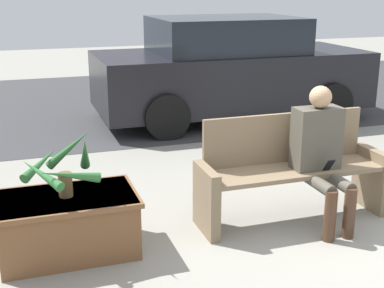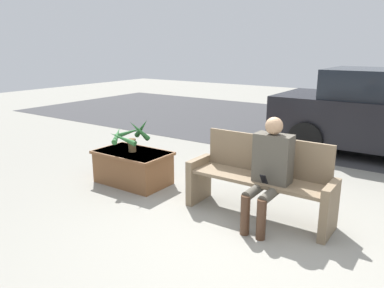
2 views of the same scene
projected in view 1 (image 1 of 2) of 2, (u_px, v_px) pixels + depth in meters
ground_plane at (342, 242)px, 4.56m from camera, size 30.00×30.00×0.00m
road_surface at (157, 99)px, 10.16m from camera, size 20.00×6.00×0.01m
bench at (291, 170)px, 4.92m from camera, size 1.79×0.49×0.96m
person_seated at (321, 149)px, 4.74m from camera, size 0.42×0.62×1.26m
planter_box at (68, 222)px, 4.30m from camera, size 1.11×0.69×0.49m
potted_plant at (62, 166)px, 4.15m from camera, size 0.60×0.67×0.53m
parked_car at (230, 70)px, 8.52m from camera, size 4.27×1.98×1.61m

